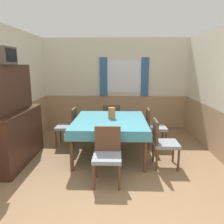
% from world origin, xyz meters
% --- Properties ---
extents(wall_back, '(4.55, 0.10, 2.60)m').
position_xyz_m(wall_back, '(0.01, 4.34, 1.31)').
color(wall_back, silver).
rests_on(wall_back, ground_plane).
extents(wall_left, '(0.05, 4.71, 2.60)m').
position_xyz_m(wall_left, '(-2.10, 2.16, 1.30)').
color(wall_left, silver).
rests_on(wall_left, ground_plane).
extents(wall_right, '(0.05, 4.71, 2.60)m').
position_xyz_m(wall_right, '(2.10, 2.16, 1.30)').
color(wall_right, silver).
rests_on(wall_right, ground_plane).
extents(dining_table, '(1.47, 1.71, 0.76)m').
position_xyz_m(dining_table, '(-0.08, 2.21, 0.66)').
color(dining_table, teal).
rests_on(dining_table, ground_plane).
extents(chair_head_window, '(0.44, 0.44, 0.88)m').
position_xyz_m(chair_head_window, '(-0.08, 3.30, 0.48)').
color(chair_head_window, brown).
rests_on(chair_head_window, ground_plane).
extents(chair_head_near, '(0.44, 0.44, 0.88)m').
position_xyz_m(chair_head_near, '(-0.08, 1.12, 0.48)').
color(chair_head_near, brown).
rests_on(chair_head_near, ground_plane).
extents(chair_right_near, '(0.44, 0.44, 0.88)m').
position_xyz_m(chair_right_near, '(0.89, 1.69, 0.48)').
color(chair_right_near, brown).
rests_on(chair_right_near, ground_plane).
extents(chair_left_far, '(0.44, 0.44, 0.88)m').
position_xyz_m(chair_left_far, '(-1.06, 2.73, 0.48)').
color(chair_left_far, brown).
rests_on(chair_left_far, ground_plane).
extents(chair_right_far, '(0.44, 0.44, 0.88)m').
position_xyz_m(chair_right_far, '(0.89, 2.73, 0.48)').
color(chair_right_far, brown).
rests_on(chair_right_far, ground_plane).
extents(sideboard, '(0.46, 1.55, 1.85)m').
position_xyz_m(sideboard, '(-1.85, 1.78, 0.78)').
color(sideboard, '#3D2319').
rests_on(sideboard, ground_plane).
extents(tv, '(0.29, 0.44, 0.29)m').
position_xyz_m(tv, '(-1.83, 1.59, 1.99)').
color(tv, '#51473D').
rests_on(tv, sideboard).
extents(vase, '(0.15, 0.15, 0.23)m').
position_xyz_m(vase, '(-0.05, 2.28, 0.87)').
color(vase, '#B26B38').
rests_on(vase, dining_table).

